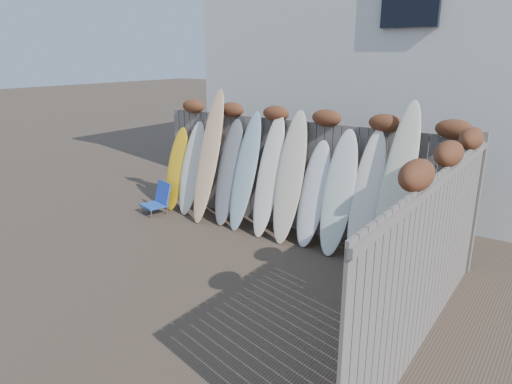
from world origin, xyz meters
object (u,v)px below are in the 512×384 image
Objects in this scene: lattice_panel at (448,239)px; surfboard_0 at (177,169)px; beach_chair at (158,199)px; wooden_crate at (398,285)px.

surfboard_0 is at bearing 170.24° from lattice_panel.
beach_chair is 0.72m from surfboard_0.
lattice_panel reaches higher than beach_chair.
lattice_panel is at bearing -4.96° from beach_chair.
beach_chair is 0.80× the size of wooden_crate.
surfboard_0 is (-5.15, 1.36, 0.45)m from wooden_crate.
wooden_crate is 0.40× the size of lattice_panel.
wooden_crate is 0.83m from lattice_panel.
lattice_panel reaches higher than wooden_crate.
wooden_crate is (5.25, -0.91, 0.10)m from beach_chair.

